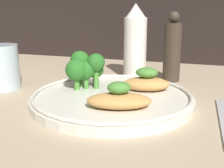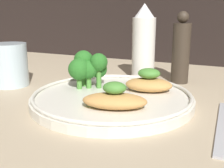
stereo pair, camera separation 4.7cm
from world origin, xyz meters
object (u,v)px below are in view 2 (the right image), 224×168
Objects in this scene: sauce_bottle at (144,44)px; plate at (112,98)px; broccoli_bunch at (88,67)px; pepper_grinder at (181,51)px; drinking_glass at (10,65)px.

plate is at bearing -87.26° from sauce_bottle.
broccoli_bunch is 0.41× the size of sauce_bottle.
broccoli_bunch is 0.45× the size of pepper_grinder.
broccoli_bunch is 18.01cm from drinking_glass.
pepper_grinder is (8.37, -0.00, -1.10)cm from sauce_bottle.
pepper_grinder is 1.72× the size of drinking_glass.
sauce_bottle is 29.10cm from drinking_glass.
pepper_grinder reaches higher than plate.
plate is 24.42cm from drinking_glass.
drinking_glass is (-31.57, -17.20, -2.54)cm from pepper_grinder.
broccoli_bunch is at bearing -130.24° from pepper_grinder.
pepper_grinder is at bearing 28.58° from drinking_glass.
broccoli_bunch is at bearing 154.34° from plate.
drinking_glass is at bearing 175.64° from plate.
pepper_grinder is at bearing 68.60° from plate.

